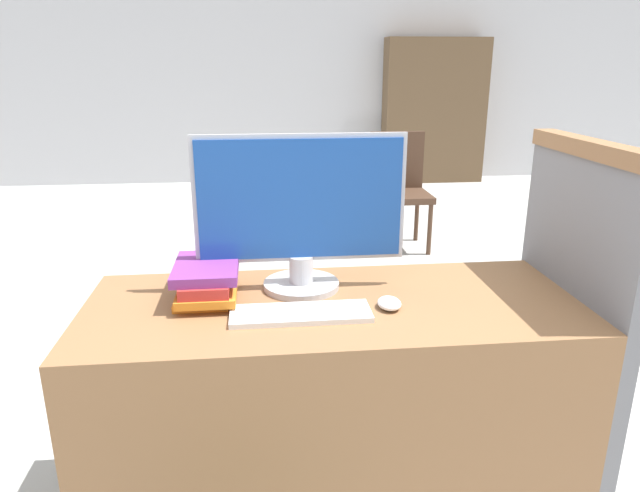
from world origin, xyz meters
The scene contains 9 objects.
wall_back centered at (0.00, 6.02, 1.40)m, with size 12.00×0.06×2.80m.
desk centered at (0.00, 0.31, 0.38)m, with size 1.49×0.62×0.75m.
carrel_divider centered at (0.77, 0.32, 0.62)m, with size 0.07×0.64×1.23m.
monitor centered at (-0.09, 0.44, 1.01)m, with size 0.65×0.24×0.49m.
keyboard centered at (-0.10, 0.22, 0.76)m, with size 0.40×0.14×0.02m.
mouse centered at (0.16, 0.25, 0.77)m, with size 0.07×0.09×0.03m.
book_stack centered at (-0.38, 0.38, 0.81)m, with size 0.19×0.28×0.11m.
far_chair centered at (0.91, 3.16, 0.51)m, with size 0.44×0.44×0.92m.
bookshelf_far centered at (1.97, 5.78, 0.87)m, with size 1.25×0.32×1.74m.
Camera 1 is at (-0.21, -1.26, 1.44)m, focal length 32.00 mm.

